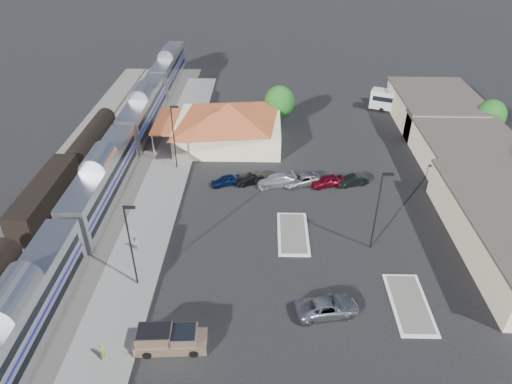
{
  "coord_description": "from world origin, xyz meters",
  "views": [
    {
      "loc": [
        0.88,
        -37.2,
        30.7
      ],
      "look_at": [
        -0.11,
        6.01,
        2.8
      ],
      "focal_mm": 32.0,
      "sensor_mm": 36.0,
      "label": 1
    }
  ],
  "objects_px": {
    "pickup_truck": "(171,339)",
    "coach_bus": "(404,102)",
    "station_depot": "(228,123)",
    "suv": "(328,307)"
  },
  "relations": [
    {
      "from": "station_depot",
      "to": "coach_bus",
      "type": "xyz_separation_m",
      "value": [
        28.56,
        11.75,
        -1.12
      ]
    },
    {
      "from": "station_depot",
      "to": "suv",
      "type": "relative_size",
      "value": 3.3
    },
    {
      "from": "pickup_truck",
      "to": "coach_bus",
      "type": "xyz_separation_m",
      "value": [
        30.49,
        48.83,
        1.07
      ]
    },
    {
      "from": "station_depot",
      "to": "suv",
      "type": "height_order",
      "value": "station_depot"
    },
    {
      "from": "station_depot",
      "to": "suv",
      "type": "xyz_separation_m",
      "value": [
        11.04,
        -33.16,
        -2.36
      ]
    },
    {
      "from": "suv",
      "to": "station_depot",
      "type": "bearing_deg",
      "value": 6.69
    },
    {
      "from": "pickup_truck",
      "to": "coach_bus",
      "type": "relative_size",
      "value": 0.53
    },
    {
      "from": "pickup_truck",
      "to": "suv",
      "type": "distance_m",
      "value": 13.55
    },
    {
      "from": "station_depot",
      "to": "pickup_truck",
      "type": "relative_size",
      "value": 3.13
    },
    {
      "from": "pickup_truck",
      "to": "suv",
      "type": "relative_size",
      "value": 1.06
    }
  ]
}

